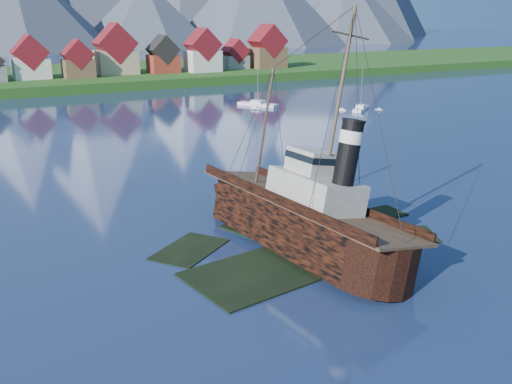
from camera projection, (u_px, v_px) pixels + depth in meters
ground at (296, 253)px, 57.21m from camera, size 1400.00×1400.00×0.00m
shoal at (299, 246)px, 59.93m from camera, size 31.71×21.24×1.14m
shore_bank at (32, 83)px, 199.16m from camera, size 600.00×80.00×3.20m
seawall at (52, 96)px, 167.43m from camera, size 600.00×2.50×2.00m
tugboat_wreck at (288, 213)px, 59.14m from camera, size 7.45×32.10×25.44m
sailboat_d at (360, 109)px, 141.91m from camera, size 8.13×7.12×11.85m
sailboat_e at (258, 105)px, 148.54m from camera, size 7.83×11.01×12.84m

